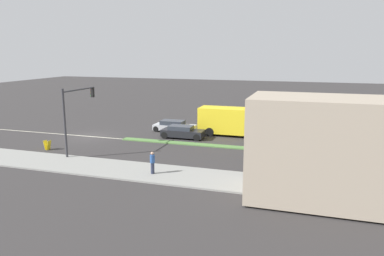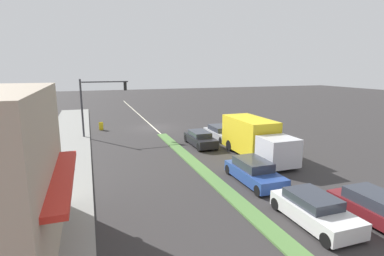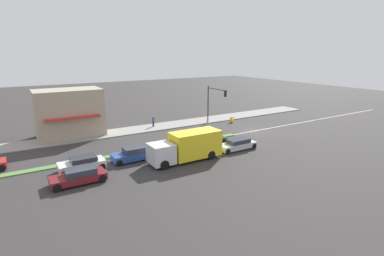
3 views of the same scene
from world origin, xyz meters
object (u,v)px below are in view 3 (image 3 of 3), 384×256
(traffic_signal_main, at_px, (214,99))
(sedan_dark, at_px, (209,141))
(sedan_maroon, at_px, (79,176))
(pedestrian, at_px, (153,121))
(warning_aframe_sign, at_px, (232,120))
(sedan_silver, at_px, (237,144))
(coupe_blue, at_px, (135,154))
(delivery_truck, at_px, (188,146))
(van_white, at_px, (82,164))

(traffic_signal_main, distance_m, sedan_dark, 11.12)
(traffic_signal_main, relative_size, sedan_maroon, 1.27)
(pedestrian, height_order, warning_aframe_sign, pedestrian)
(warning_aframe_sign, relative_size, sedan_dark, 0.20)
(sedan_silver, bearing_deg, sedan_maroon, 90.00)
(traffic_signal_main, relative_size, coupe_blue, 1.27)
(sedan_maroon, bearing_deg, sedan_dark, -79.48)
(pedestrian, height_order, sedan_silver, pedestrian)
(delivery_truck, height_order, van_white, delivery_truck)
(coupe_blue, height_order, van_white, coupe_blue)
(delivery_truck, relative_size, sedan_maroon, 1.70)
(sedan_dark, bearing_deg, coupe_blue, 90.00)
(warning_aframe_sign, bearing_deg, delivery_truck, 126.66)
(coupe_blue, bearing_deg, sedan_maroon, 115.13)
(coupe_blue, bearing_deg, sedan_dark, -90.00)
(warning_aframe_sign, height_order, van_white, van_white)
(traffic_signal_main, distance_m, warning_aframe_sign, 4.82)
(warning_aframe_sign, bearing_deg, van_white, 108.24)
(pedestrian, xyz_separation_m, delivery_truck, (-14.33, 2.72, 0.51))
(sedan_dark, bearing_deg, sedan_maroon, 100.52)
(warning_aframe_sign, relative_size, van_white, 0.21)
(pedestrian, xyz_separation_m, sedan_dark, (-11.53, -1.80, -0.33))
(coupe_blue, xyz_separation_m, sedan_maroon, (-2.80, 5.97, -0.03))
(traffic_signal_main, relative_size, delivery_truck, 0.75)
(van_white, bearing_deg, sedan_maroon, 163.02)
(traffic_signal_main, distance_m, coupe_blue, 18.08)
(pedestrian, relative_size, sedan_silver, 0.35)
(van_white, height_order, sedan_silver, van_white)
(sedan_maroon, bearing_deg, sedan_silver, -90.00)
(sedan_silver, relative_size, sedan_maroon, 1.03)
(warning_aframe_sign, height_order, sedan_maroon, sedan_maroon)
(delivery_truck, height_order, sedan_dark, delivery_truck)
(traffic_signal_main, distance_m, pedestrian, 9.47)
(coupe_blue, height_order, sedan_silver, coupe_blue)
(delivery_truck, xyz_separation_m, sedan_silver, (0.00, -6.47, -0.88))
(coupe_blue, relative_size, sedan_dark, 1.03)
(pedestrian, distance_m, sedan_silver, 14.82)
(delivery_truck, bearing_deg, sedan_dark, -58.22)
(sedan_silver, bearing_deg, pedestrian, 14.65)
(warning_aframe_sign, bearing_deg, traffic_signal_main, 83.81)
(sedan_silver, bearing_deg, coupe_blue, 75.78)
(traffic_signal_main, xyz_separation_m, sedan_dark, (-8.32, 6.61, -3.27))
(delivery_truck, bearing_deg, traffic_signal_main, -45.02)
(van_white, bearing_deg, pedestrian, -47.13)
(sedan_silver, height_order, sedan_maroon, sedan_maroon)
(coupe_blue, distance_m, van_white, 5.12)
(traffic_signal_main, xyz_separation_m, delivery_truck, (-11.12, 11.13, -2.43))
(van_white, bearing_deg, delivery_truck, -106.10)
(coupe_blue, bearing_deg, delivery_truck, -121.41)
(delivery_truck, bearing_deg, sedan_silver, -90.00)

